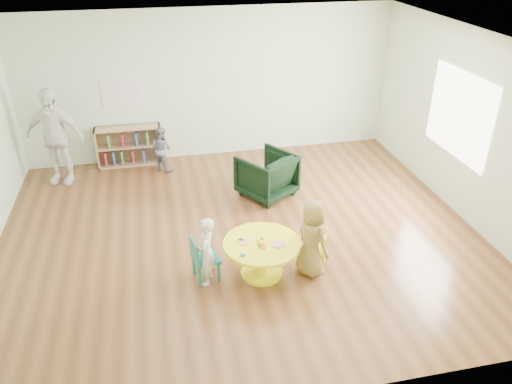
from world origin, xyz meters
TOP-DOWN VIEW (x-y plane):
  - room at (0.01, 0.00)m, footprint 7.10×7.00m
  - activity_table at (0.10, -1.00)m, footprint 1.00×1.00m
  - kid_chair_left at (-0.67, -0.92)m, footprint 0.38×0.38m
  - kid_chair_right at (0.87, -0.99)m, footprint 0.37×0.37m
  - bookshelf at (-1.61, 2.86)m, footprint 1.20×0.30m
  - alphabet_poster at (-1.60, 2.98)m, footprint 0.74×0.01m
  - armchair at (0.66, 1.10)m, footprint 1.12×1.13m
  - child_left at (-0.62, -1.01)m, footprint 0.32×0.40m
  - child_right at (0.74, -1.09)m, footprint 0.51×0.61m
  - toddler at (-1.01, 2.45)m, footprint 0.52×0.52m
  - adult_caretaker at (-2.79, 2.37)m, footprint 1.08×0.69m

SIDE VIEW (x-z plane):
  - kid_chair_right at x=0.87m, z-range 0.02..0.55m
  - kid_chair_left at x=-0.67m, z-range 0.02..0.63m
  - activity_table at x=0.10m, z-range 0.07..0.62m
  - bookshelf at x=-1.61m, z-range -0.01..0.74m
  - armchair at x=0.66m, z-range 0.00..0.75m
  - toddler at x=-1.01m, z-range 0.00..0.85m
  - child_left at x=-0.62m, z-range 0.00..0.94m
  - child_right at x=0.74m, z-range 0.00..1.07m
  - adult_caretaker at x=-2.79m, z-range 0.00..1.71m
  - alphabet_poster at x=-1.60m, z-range 1.08..1.62m
  - room at x=0.01m, z-range 0.49..3.29m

